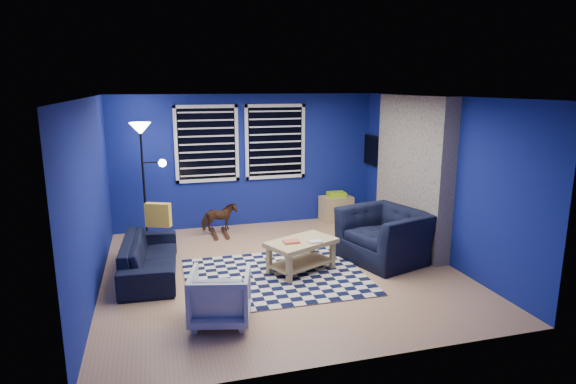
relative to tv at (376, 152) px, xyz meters
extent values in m
plane|color=tan|center=(-2.45, -2.00, -1.40)|extent=(5.00, 5.00, 0.00)
plane|color=white|center=(-2.45, -2.00, 1.10)|extent=(5.00, 5.00, 0.00)
plane|color=navy|center=(-2.45, 0.50, -0.15)|extent=(5.00, 0.00, 5.00)
plane|color=navy|center=(-4.95, -2.00, -0.15)|extent=(0.00, 5.00, 5.00)
plane|color=navy|center=(0.05, -2.00, -0.15)|extent=(0.00, 5.00, 5.00)
cube|color=gray|center=(-0.08, -1.50, -0.15)|extent=(0.26, 2.00, 2.50)
cube|color=black|center=(-0.22, -1.50, -1.05)|extent=(0.04, 0.70, 0.60)
cube|color=gray|center=(-0.35, -1.50, -1.36)|extent=(0.50, 1.20, 0.08)
cube|color=black|center=(-3.20, 0.48, 0.20)|extent=(1.05, 0.02, 1.30)
cube|color=white|center=(-3.20, 0.47, 0.88)|extent=(1.17, 0.05, 0.06)
cube|color=white|center=(-3.20, 0.47, -0.48)|extent=(1.17, 0.05, 0.06)
cube|color=black|center=(-1.90, 0.48, 0.20)|extent=(1.05, 0.02, 1.30)
cube|color=white|center=(-1.90, 0.47, 0.88)|extent=(1.17, 0.05, 0.06)
cube|color=white|center=(-1.90, 0.47, -0.48)|extent=(1.17, 0.05, 0.06)
cube|color=black|center=(0.00, 0.00, 0.00)|extent=(0.06, 1.00, 0.58)
cube|color=black|center=(-0.03, 0.00, 0.00)|extent=(0.01, 0.92, 0.50)
cube|color=black|center=(-2.59, -2.22, -1.39)|extent=(2.52, 2.02, 0.02)
imported|color=black|center=(-4.29, -1.65, -1.13)|extent=(1.88, 0.82, 0.54)
imported|color=black|center=(-0.79, -2.03, -1.00)|extent=(1.48, 1.37, 0.79)
imported|color=gray|center=(-3.51, -3.33, -1.09)|extent=(0.81, 0.83, 0.63)
imported|color=#432515|center=(-3.08, -0.07, -1.07)|extent=(0.38, 0.65, 0.52)
cube|color=tan|center=(-2.17, -2.13, -0.96)|extent=(1.14, 0.93, 0.07)
cube|color=tan|center=(-2.17, -2.13, -1.27)|extent=(1.02, 0.81, 0.03)
cube|color=#CC573A|center=(-2.34, -2.18, -0.91)|extent=(0.27, 0.24, 0.03)
cube|color=silver|center=(-2.01, -2.26, -0.91)|extent=(0.22, 0.19, 0.03)
cube|color=tan|center=(-2.59, -2.35, -1.19)|extent=(0.09, 0.09, 0.40)
cube|color=tan|center=(-1.76, -2.35, -1.19)|extent=(0.09, 0.09, 0.40)
cube|color=tan|center=(-2.59, -1.91, -1.19)|extent=(0.09, 0.09, 0.40)
cube|color=tan|center=(-1.76, -1.91, -1.19)|extent=(0.09, 0.09, 0.40)
cube|color=tan|center=(-0.71, 0.25, -1.15)|extent=(0.64, 0.46, 0.50)
cube|color=black|center=(-0.71, 0.25, -1.15)|extent=(0.55, 0.41, 0.40)
cube|color=#A3D819|center=(-0.71, 0.25, -0.86)|extent=(0.37, 0.29, 0.09)
cylinder|color=black|center=(-4.34, -0.11, -1.38)|extent=(0.26, 0.26, 0.03)
cylinder|color=black|center=(-4.34, -0.11, -0.43)|extent=(0.04, 0.04, 1.92)
cone|color=white|center=(-4.34, -0.11, 0.56)|extent=(0.34, 0.34, 0.19)
sphere|color=white|center=(-4.01, -0.16, -0.02)|extent=(0.13, 0.13, 0.13)
cube|color=gold|center=(-4.14, -1.07, -0.68)|extent=(0.40, 0.26, 0.37)
camera|label=1|loc=(-4.14, -8.42, 1.26)|focal=30.00mm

